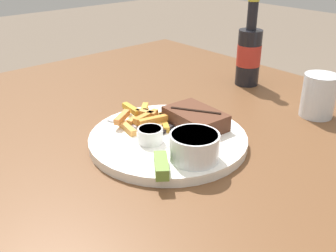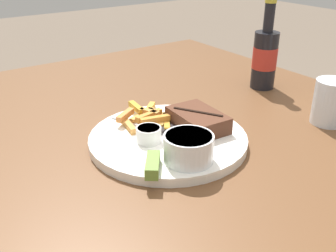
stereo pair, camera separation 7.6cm
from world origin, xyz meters
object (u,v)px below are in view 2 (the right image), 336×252
at_px(coleslaw_cup, 189,146).
at_px(dipping_sauce_cup, 149,134).
at_px(beer_bottle, 265,56).
at_px(drinking_glass, 331,102).
at_px(fork_utensil, 135,124).
at_px(steak_portion, 198,120).
at_px(knife_utensil, 176,125).
at_px(pickle_spear, 153,165).
at_px(dinner_plate, 168,139).

xyz_separation_m(coleslaw_cup, dipping_sauce_cup, (-0.10, -0.02, -0.01)).
distance_m(beer_bottle, drinking_glass, 0.25).
bearing_deg(dipping_sauce_cup, fork_utensil, 168.23).
relative_size(steak_portion, knife_utensil, 0.77).
bearing_deg(drinking_glass, coleslaw_cup, -93.63).
height_order(beer_bottle, drinking_glass, beer_bottle).
bearing_deg(pickle_spear, fork_utensil, 158.62).
height_order(dipping_sauce_cup, pickle_spear, dipping_sauce_cup).
bearing_deg(pickle_spear, steak_portion, 117.27).
bearing_deg(dinner_plate, dipping_sauce_cup, -90.21).
bearing_deg(pickle_spear, knife_utensil, 130.94).
bearing_deg(beer_bottle, drinking_glass, -11.98).
bearing_deg(steak_portion, dinner_plate, -95.61).
bearing_deg(dinner_plate, drinking_glass, 70.41).
relative_size(fork_utensil, drinking_glass, 1.33).
relative_size(pickle_spear, drinking_glass, 0.68).
bearing_deg(knife_utensil, beer_bottle, 6.02).
relative_size(steak_portion, beer_bottle, 0.53).
bearing_deg(drinking_glass, pickle_spear, -94.11).
distance_m(dipping_sauce_cup, beer_bottle, 0.46).
xyz_separation_m(dinner_plate, fork_utensil, (-0.08, -0.03, 0.01)).
relative_size(steak_portion, coleslaw_cup, 1.45).
xyz_separation_m(dinner_plate, steak_portion, (0.01, 0.07, 0.03)).
relative_size(pickle_spear, beer_bottle, 0.27).
relative_size(dinner_plate, fork_utensil, 2.40).
height_order(coleslaw_cup, drinking_glass, drinking_glass).
xyz_separation_m(steak_portion, dipping_sauce_cup, (-0.01, -0.11, -0.00)).
height_order(dipping_sauce_cup, knife_utensil, dipping_sauce_cup).
bearing_deg(fork_utensil, dinner_plate, -0.00).
relative_size(steak_portion, pickle_spear, 1.92).
xyz_separation_m(beer_bottle, drinking_glass, (0.24, -0.05, -0.04)).
bearing_deg(dipping_sauce_cup, knife_utensil, 105.50).
xyz_separation_m(steak_portion, beer_bottle, (-0.13, 0.33, 0.05)).
relative_size(dipping_sauce_cup, knife_utensil, 0.29).
height_order(dinner_plate, coleslaw_cup, coleslaw_cup).
bearing_deg(steak_portion, dipping_sauce_cup, -93.49).
bearing_deg(coleslaw_cup, steak_portion, 134.30).
height_order(pickle_spear, fork_utensil, pickle_spear).
bearing_deg(steak_portion, beer_bottle, 111.03).
bearing_deg(drinking_glass, dinner_plate, -109.59).
bearing_deg(beer_bottle, steak_portion, -68.97).
height_order(dinner_plate, drinking_glass, drinking_glass).
bearing_deg(coleslaw_cup, dinner_plate, 165.39).
relative_size(coleslaw_cup, fork_utensil, 0.67).
distance_m(coleslaw_cup, fork_utensil, 0.18).
height_order(dinner_plate, steak_portion, steak_portion).
xyz_separation_m(coleslaw_cup, fork_utensil, (-0.18, -0.00, -0.03)).
xyz_separation_m(dipping_sauce_cup, pickle_spear, (0.09, -0.05, -0.01)).
height_order(steak_portion, beer_bottle, beer_bottle).
height_order(steak_portion, pickle_spear, steak_portion).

